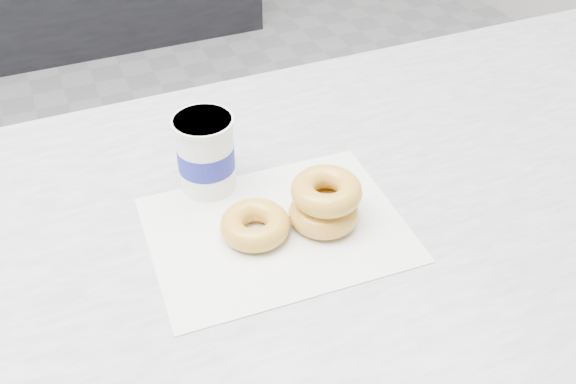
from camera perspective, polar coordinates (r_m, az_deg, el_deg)
name	(u,v)px	position (r m, az deg, el deg)	size (l,w,h in m)	color
ground	(90,355)	(1.93, -17.18, -13.66)	(5.00, 5.00, 0.00)	#949497
wax_paper	(277,229)	(0.87, -1.02, -3.32)	(0.34, 0.26, 0.00)	silver
donut_single	(255,225)	(0.85, -2.95, -2.94)	(0.09, 0.09, 0.03)	gold
donut_stack	(325,202)	(0.86, 3.31, -0.88)	(0.11, 0.11, 0.07)	gold
coffee_cup	(206,153)	(0.91, -7.33, 3.44)	(0.09, 0.09, 0.12)	white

